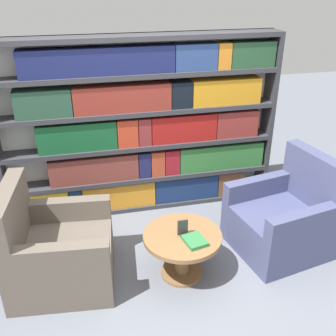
{
  "coord_description": "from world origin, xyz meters",
  "views": [
    {
      "loc": [
        -0.62,
        -2.63,
        2.53
      ],
      "look_at": [
        0.14,
        0.65,
        0.82
      ],
      "focal_mm": 42.0,
      "sensor_mm": 36.0,
      "label": 1
    }
  ],
  "objects": [
    {
      "name": "ground_plane",
      "position": [
        0.0,
        0.0,
        0.0
      ],
      "size": [
        14.0,
        14.0,
        0.0
      ],
      "primitive_type": "plane",
      "color": "slate"
    },
    {
      "name": "bookshelf",
      "position": [
        0.05,
        1.38,
        0.96
      ],
      "size": [
        3.04,
        0.3,
        1.96
      ],
      "color": "silver",
      "rests_on": "ground_plane"
    },
    {
      "name": "table_sign",
      "position": [
        0.14,
        0.09,
        0.51
      ],
      "size": [
        0.09,
        0.06,
        0.15
      ],
      "color": "black",
      "rests_on": "coffee_table"
    },
    {
      "name": "stray_book",
      "position": [
        0.22,
        -0.04,
        0.46
      ],
      "size": [
        0.21,
        0.23,
        0.03
      ],
      "color": "#2D703D",
      "rests_on": "coffee_table"
    },
    {
      "name": "armchair_left",
      "position": [
        -0.96,
        0.26,
        0.32
      ],
      "size": [
        0.95,
        0.89,
        0.96
      ],
      "rotation": [
        0.0,
        0.0,
        1.47
      ],
      "color": "brown",
      "rests_on": "ground_plane"
    },
    {
      "name": "armchair_right",
      "position": [
        1.24,
        0.27,
        0.32
      ],
      "size": [
        1.0,
        0.96,
        0.96
      ],
      "rotation": [
        0.0,
        0.0,
        -1.38
      ],
      "color": "#42476B",
      "rests_on": "ground_plane"
    },
    {
      "name": "coffee_table",
      "position": [
        0.14,
        0.09,
        0.32
      ],
      "size": [
        0.7,
        0.7,
        0.44
      ],
      "color": "brown",
      "rests_on": "ground_plane"
    }
  ]
}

